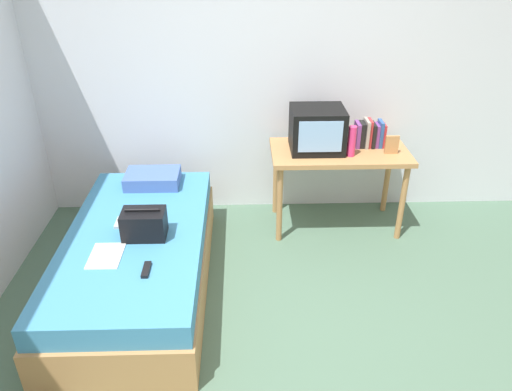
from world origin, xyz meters
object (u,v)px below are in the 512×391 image
at_px(tv, 317,129).
at_px(water_bottle, 352,141).
at_px(remote_silver, 119,223).
at_px(book_row, 369,134).
at_px(picture_frame, 392,145).
at_px(magazine, 106,256).
at_px(remote_dark, 146,270).
at_px(desk, 339,160).
at_px(handbag, 144,224).
at_px(pillow, 153,178).
at_px(bed, 138,260).

relative_size(tv, water_bottle, 1.73).
bearing_deg(tv, remote_silver, -154.64).
bearing_deg(book_row, tv, -172.49).
bearing_deg(picture_frame, magazine, -154.42).
relative_size(picture_frame, remote_dark, 1.01).
xyz_separation_m(tv, book_row, (0.46, 0.06, -0.07)).
xyz_separation_m(desk, tv, (-0.20, 0.02, 0.27)).
relative_size(desk, picture_frame, 7.38).
relative_size(handbag, magazine, 1.03).
xyz_separation_m(water_bottle, picture_frame, (0.34, 0.03, -0.05)).
bearing_deg(tv, remote_dark, -133.68).
height_order(tv, water_bottle, tv).
relative_size(water_bottle, book_row, 1.02).
height_order(pillow, magazine, pillow).
bearing_deg(desk, tv, 174.34).
bearing_deg(book_row, remote_silver, -158.44).
xyz_separation_m(water_bottle, handbag, (-1.58, -0.76, -0.29)).
distance_m(pillow, handbag, 0.80).
relative_size(water_bottle, pillow, 0.57).
xyz_separation_m(pillow, handbag, (0.07, -0.80, 0.05)).
relative_size(bed, tv, 4.55).
relative_size(desk, handbag, 3.87).
xyz_separation_m(bed, picture_frame, (2.02, 0.74, 0.58)).
relative_size(bed, water_bottle, 7.84).
distance_m(handbag, remote_silver, 0.29).
bearing_deg(book_row, water_bottle, -134.31).
height_order(magazine, remote_dark, remote_dark).
bearing_deg(bed, picture_frame, 20.18).
bearing_deg(desk, magazine, -147.37).
bearing_deg(pillow, picture_frame, -0.08).
relative_size(pillow, remote_dark, 2.87).
xyz_separation_m(bed, remote_dark, (0.16, -0.46, 0.25)).
distance_m(bed, remote_silver, 0.31).
xyz_separation_m(picture_frame, handbag, (-1.93, -0.80, -0.24)).
height_order(bed, tv, tv).
bearing_deg(bed, water_bottle, 22.94).
xyz_separation_m(tv, magazine, (-1.54, -1.13, -0.44)).
distance_m(water_bottle, remote_dark, 1.95).
distance_m(water_bottle, book_row, 0.28).
height_order(water_bottle, handbag, water_bottle).
bearing_deg(pillow, desk, 2.95).
height_order(picture_frame, pillow, picture_frame).
xyz_separation_m(handbag, remote_dark, (0.07, -0.40, -0.09)).
distance_m(tv, water_bottle, 0.30).
height_order(picture_frame, magazine, picture_frame).
xyz_separation_m(picture_frame, remote_dark, (-1.86, -1.20, -0.33)).
relative_size(handbag, remote_silver, 2.08).
bearing_deg(remote_silver, tv, 25.36).
height_order(desk, pillow, desk).
distance_m(picture_frame, remote_silver, 2.27).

